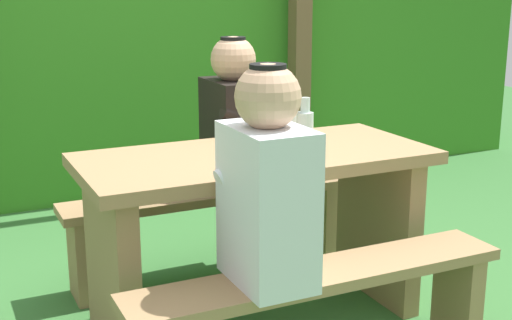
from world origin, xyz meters
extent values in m
plane|color=#397136|center=(0.00, 0.00, 0.00)|extent=(12.00, 12.00, 0.00)
cube|color=#347D20|center=(0.00, 2.29, 0.85)|extent=(6.40, 0.77, 1.69)
cube|color=brown|center=(1.16, 1.75, 1.04)|extent=(0.12, 0.12, 2.07)
cube|color=#9E7A51|center=(0.00, 0.00, 0.70)|extent=(1.40, 0.64, 0.05)
cube|color=#9E7A51|center=(-0.60, 0.00, 0.34)|extent=(0.08, 0.54, 0.68)
cube|color=#9E7A51|center=(0.60, 0.00, 0.34)|extent=(0.08, 0.54, 0.68)
cube|color=#9E7A51|center=(0.00, -0.52, 0.40)|extent=(1.40, 0.24, 0.04)
cube|color=#9E7A51|center=(0.62, -0.52, 0.19)|extent=(0.07, 0.22, 0.38)
cube|color=#9E7A51|center=(0.00, 0.52, 0.40)|extent=(1.40, 0.24, 0.04)
cube|color=#9E7A51|center=(-0.62, 0.52, 0.19)|extent=(0.07, 0.22, 0.38)
cube|color=#9E7A51|center=(0.62, 0.52, 0.19)|extent=(0.07, 0.22, 0.38)
cube|color=silver|center=(-0.21, -0.52, 0.68)|extent=(0.22, 0.34, 0.52)
sphere|color=tan|center=(-0.21, -0.52, 1.04)|extent=(0.21, 0.21, 0.21)
cylinder|color=black|center=(-0.21, -0.52, 1.13)|extent=(0.12, 0.12, 0.02)
cylinder|color=silver|center=(-0.21, -0.38, 0.79)|extent=(0.25, 0.07, 0.15)
cube|color=black|center=(0.13, 0.52, 0.68)|extent=(0.22, 0.34, 0.52)
sphere|color=tan|center=(0.13, 0.52, 1.04)|extent=(0.21, 0.21, 0.21)
cylinder|color=black|center=(0.13, 0.52, 1.13)|extent=(0.12, 0.12, 0.02)
cylinder|color=black|center=(0.13, 0.38, 0.79)|extent=(0.25, 0.07, 0.15)
cylinder|color=silver|center=(-0.03, -0.13, 0.78)|extent=(0.07, 0.07, 0.10)
cylinder|color=silver|center=(0.17, -0.08, 0.81)|extent=(0.07, 0.07, 0.16)
cylinder|color=silver|center=(0.17, -0.08, 0.92)|extent=(0.04, 0.04, 0.06)
cylinder|color=silver|center=(0.21, 0.11, 0.82)|extent=(0.07, 0.07, 0.19)
cylinder|color=silver|center=(0.21, 0.11, 0.94)|extent=(0.03, 0.03, 0.05)
camera|label=1|loc=(-1.16, -2.44, 1.39)|focal=49.12mm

